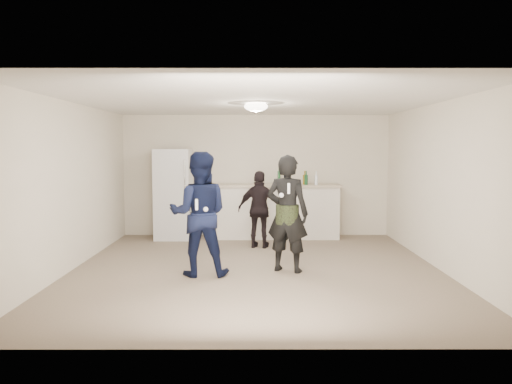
{
  "coord_description": "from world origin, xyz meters",
  "views": [
    {
      "loc": [
        -0.01,
        -7.36,
        1.81
      ],
      "look_at": [
        0.0,
        0.2,
        1.15
      ],
      "focal_mm": 35.0,
      "sensor_mm": 36.0,
      "label": 1
    }
  ],
  "objects_px": {
    "counter": "(274,212)",
    "shaker": "(261,180)",
    "spectator": "(260,209)",
    "man": "(199,214)",
    "fridge": "(174,194)",
    "woman": "(287,214)"
  },
  "relations": [
    {
      "from": "counter",
      "to": "woman",
      "type": "relative_size",
      "value": 1.51
    },
    {
      "from": "counter",
      "to": "spectator",
      "type": "relative_size",
      "value": 1.85
    },
    {
      "from": "counter",
      "to": "woman",
      "type": "xyz_separation_m",
      "value": [
        0.1,
        -2.79,
        0.34
      ]
    },
    {
      "from": "fridge",
      "to": "spectator",
      "type": "relative_size",
      "value": 1.28
    },
    {
      "from": "woman",
      "to": "shaker",
      "type": "bearing_deg",
      "value": -59.9
    },
    {
      "from": "spectator",
      "to": "man",
      "type": "bearing_deg",
      "value": 79.14
    },
    {
      "from": "woman",
      "to": "fridge",
      "type": "bearing_deg",
      "value": -29.62
    },
    {
      "from": "man",
      "to": "woman",
      "type": "bearing_deg",
      "value": -171.94
    },
    {
      "from": "spectator",
      "to": "fridge",
      "type": "bearing_deg",
      "value": -15.54
    },
    {
      "from": "man",
      "to": "spectator",
      "type": "relative_size",
      "value": 1.26
    },
    {
      "from": "counter",
      "to": "man",
      "type": "height_order",
      "value": "man"
    },
    {
      "from": "fridge",
      "to": "shaker",
      "type": "xyz_separation_m",
      "value": [
        1.75,
        -0.02,
        0.28
      ]
    },
    {
      "from": "spectator",
      "to": "counter",
      "type": "bearing_deg",
      "value": -92.33
    },
    {
      "from": "man",
      "to": "woman",
      "type": "height_order",
      "value": "man"
    },
    {
      "from": "counter",
      "to": "shaker",
      "type": "xyz_separation_m",
      "value": [
        -0.26,
        -0.09,
        0.65
      ]
    },
    {
      "from": "fridge",
      "to": "woman",
      "type": "relative_size",
      "value": 1.05
    },
    {
      "from": "spectator",
      "to": "shaker",
      "type": "bearing_deg",
      "value": -78.31
    },
    {
      "from": "counter",
      "to": "fridge",
      "type": "bearing_deg",
      "value": -178.01
    },
    {
      "from": "man",
      "to": "spectator",
      "type": "xyz_separation_m",
      "value": [
        0.89,
        1.98,
        -0.18
      ]
    },
    {
      "from": "counter",
      "to": "woman",
      "type": "height_order",
      "value": "woman"
    },
    {
      "from": "man",
      "to": "woman",
      "type": "xyz_separation_m",
      "value": [
        1.27,
        0.22,
        -0.02
      ]
    },
    {
      "from": "counter",
      "to": "woman",
      "type": "bearing_deg",
      "value": -87.95
    }
  ]
}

